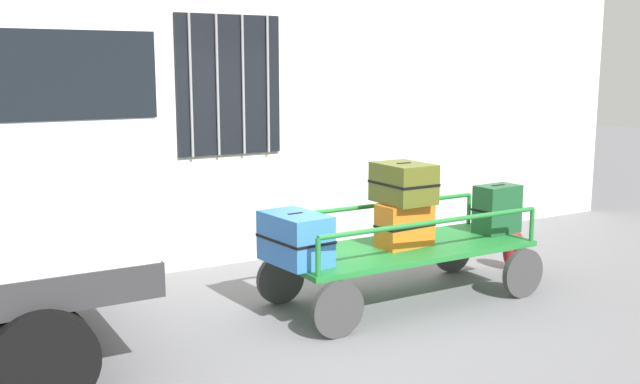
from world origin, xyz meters
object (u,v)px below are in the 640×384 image
object	(u,v)px
suitcase_midleft_middle	(403,183)
suitcase_center_bottom	(497,209)
luggage_cart	(404,257)
backpack	(514,250)
suitcase_left_bottom	(295,238)
suitcase_midleft_bottom	(405,225)

from	to	relation	value
suitcase_midleft_middle	suitcase_center_bottom	world-z (taller)	suitcase_midleft_middle
luggage_cart	suitcase_midleft_middle	xyz separation A→B (m)	(0.00, 0.03, 0.71)
backpack	suitcase_midleft_middle	bearing A→B (deg)	-172.56
suitcase_midleft_middle	backpack	bearing A→B (deg)	7.44
luggage_cart	suitcase_midleft_middle	distance (m)	0.71
suitcase_left_bottom	backpack	distance (m)	2.91
suitcase_midleft_bottom	backpack	size ratio (longest dim) A/B	1.27
luggage_cart	suitcase_midleft_bottom	world-z (taller)	suitcase_midleft_bottom
luggage_cart	backpack	bearing A→B (deg)	8.36
luggage_cart	suitcase_left_bottom	bearing A→B (deg)	179.59
suitcase_center_bottom	backpack	distance (m)	0.81
suitcase_midleft_middle	backpack	size ratio (longest dim) A/B	1.27
suitcase_midleft_bottom	suitcase_midleft_middle	distance (m)	0.40
backpack	luggage_cart	bearing A→B (deg)	-171.64
suitcase_center_bottom	backpack	xyz separation A→B (m)	(0.53, 0.26, -0.56)
luggage_cart	suitcase_center_bottom	world-z (taller)	suitcase_center_bottom
suitcase_left_bottom	backpack	bearing A→B (deg)	4.82
luggage_cart	suitcase_left_bottom	world-z (taller)	suitcase_left_bottom
suitcase_midleft_bottom	suitcase_midleft_middle	bearing A→B (deg)	90.00
luggage_cart	suitcase_midleft_middle	size ratio (longest dim) A/B	4.60
suitcase_left_bottom	backpack	xyz separation A→B (m)	(2.85, 0.24, -0.53)
luggage_cart	suitcase_left_bottom	xyz separation A→B (m)	(-1.16, 0.01, 0.32)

